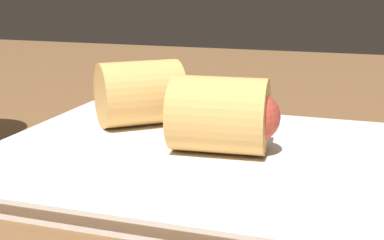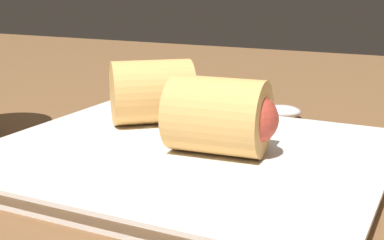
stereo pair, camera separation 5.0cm
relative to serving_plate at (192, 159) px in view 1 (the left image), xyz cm
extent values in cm
cube|color=brown|center=(0.50, 2.91, -1.76)|extent=(180.00, 140.00, 2.00)
cube|color=white|center=(0.00, 0.00, -0.16)|extent=(26.25, 22.53, 1.20)
cube|color=white|center=(0.00, 0.00, 0.59)|extent=(27.30, 23.43, 0.30)
cylinder|color=#DBA356|center=(6.10, -4.91, 3.36)|extent=(8.33, 8.16, 5.23)
sphere|color=beige|center=(4.20, -6.47, 3.36)|extent=(3.40, 3.40, 3.40)
cylinder|color=#DBA356|center=(-1.96, 0.00, 3.36)|extent=(6.90, 5.76, 5.23)
sphere|color=#B23D2D|center=(-4.41, -0.21, 3.36)|extent=(3.40, 3.40, 3.40)
cylinder|color=silver|center=(9.34, -12.97, -0.51)|extent=(11.56, 4.45, 0.50)
ellipsoid|color=silver|center=(-1.49, -16.75, -0.12)|extent=(4.39, 3.87, 1.27)
camera|label=1|loc=(-11.25, 34.13, 12.29)|focal=50.00mm
camera|label=2|loc=(-15.89, 32.23, 12.29)|focal=50.00mm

